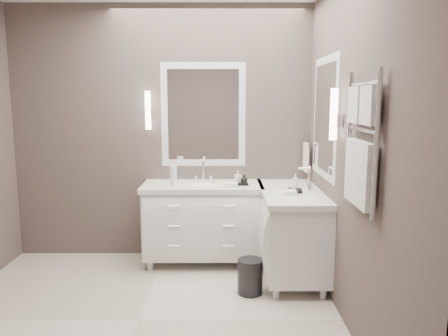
{
  "coord_description": "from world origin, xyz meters",
  "views": [
    {
      "loc": [
        0.66,
        -3.2,
        1.72
      ],
      "look_at": [
        0.67,
        0.7,
        1.1
      ],
      "focal_mm": 35.0,
      "sensor_mm": 36.0,
      "label": 1
    }
  ],
  "objects_px": {
    "vanity_back": "(203,218)",
    "towel_ladder": "(361,150)",
    "vanity_right": "(291,227)",
    "waste_bin": "(250,276)"
  },
  "relations": [
    {
      "from": "vanity_back",
      "to": "towel_ladder",
      "type": "distance_m",
      "value": 2.16
    },
    {
      "from": "vanity_right",
      "to": "towel_ladder",
      "type": "bearing_deg",
      "value": -80.16
    },
    {
      "from": "towel_ladder",
      "to": "waste_bin",
      "type": "bearing_deg",
      "value": 126.54
    },
    {
      "from": "towel_ladder",
      "to": "vanity_back",
      "type": "bearing_deg",
      "value": 124.1
    },
    {
      "from": "vanity_back",
      "to": "waste_bin",
      "type": "xyz_separation_m",
      "value": [
        0.45,
        -0.75,
        -0.33
      ]
    },
    {
      "from": "vanity_back",
      "to": "towel_ladder",
      "type": "height_order",
      "value": "towel_ladder"
    },
    {
      "from": "towel_ladder",
      "to": "waste_bin",
      "type": "distance_m",
      "value": 1.65
    },
    {
      "from": "waste_bin",
      "to": "towel_ladder",
      "type": "bearing_deg",
      "value": -53.46
    },
    {
      "from": "vanity_back",
      "to": "towel_ladder",
      "type": "bearing_deg",
      "value": -55.9
    },
    {
      "from": "vanity_back",
      "to": "waste_bin",
      "type": "height_order",
      "value": "vanity_back"
    }
  ]
}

